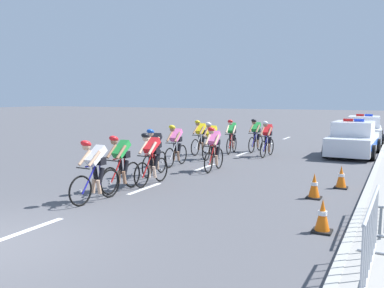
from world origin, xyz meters
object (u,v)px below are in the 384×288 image
object	(u,v)px
cyclist_ninth	(267,138)
cyclist_fifth	(214,148)
cyclist_eighth	(200,137)
cyclist_tenth	(256,135)
cyclist_second	(120,162)
cyclist_lead	(95,170)
cyclist_third	(151,158)
cyclist_sixth	(176,145)
cyclist_eleventh	(232,136)
police_car_second	(364,131)
traffic_cone_near	(341,177)
cyclist_fourth	(154,151)
cyclist_seventh	(211,140)
crowd_barrier_front	(370,241)
police_car_nearest	(353,140)
traffic_cone_far	(322,216)
traffic_cone_mid	(314,186)

from	to	relation	value
cyclist_ninth	cyclist_fifth	bearing A→B (deg)	-98.51
cyclist_eighth	cyclist_tenth	bearing A→B (deg)	46.51
cyclist_second	cyclist_lead	bearing A→B (deg)	-83.08
cyclist_third	cyclist_sixth	distance (m)	3.35
cyclist_fifth	cyclist_eighth	size ratio (longest dim) A/B	1.00
cyclist_ninth	cyclist_eleventh	world-z (taller)	same
cyclist_ninth	police_car_second	bearing A→B (deg)	66.84
traffic_cone_near	cyclist_eighth	bearing A→B (deg)	145.37
cyclist_fourth	cyclist_eleventh	distance (m)	6.15
cyclist_fourth	cyclist_sixth	xyz separation A→B (m)	(-0.29, 1.95, 0.00)
cyclist_seventh	traffic_cone_near	bearing A→B (deg)	-31.80
cyclist_ninth	cyclist_sixth	bearing A→B (deg)	-120.71
cyclist_second	cyclist_third	xyz separation A→B (m)	(0.30, 1.07, 0.00)
cyclist_lead	cyclist_ninth	bearing A→B (deg)	81.02
cyclist_fifth	cyclist_lead	bearing A→B (deg)	-99.36
cyclist_seventh	cyclist_tenth	bearing A→B (deg)	73.75
crowd_barrier_front	cyclist_seventh	bearing A→B (deg)	124.27
cyclist_third	crowd_barrier_front	xyz separation A→B (m)	(6.12, -4.36, -0.14)
crowd_barrier_front	police_car_nearest	bearing A→B (deg)	96.57
cyclist_eleventh	traffic_cone_near	world-z (taller)	cyclist_eleventh
cyclist_fifth	cyclist_eleventh	world-z (taller)	same
police_car_second	traffic_cone_near	size ratio (longest dim) A/B	7.03
cyclist_tenth	cyclist_fifth	bearing A→B (deg)	-86.91
cyclist_lead	cyclist_fifth	size ratio (longest dim) A/B	1.00
crowd_barrier_front	traffic_cone_far	size ratio (longest dim) A/B	3.63
cyclist_lead	cyclist_tenth	bearing A→B (deg)	87.01
cyclist_fifth	cyclist_tenth	distance (m)	5.52
cyclist_ninth	cyclist_eleventh	size ratio (longest dim) A/B	1.00
cyclist_sixth	crowd_barrier_front	xyz separation A→B (m)	(7.08, -7.57, -0.14)
cyclist_tenth	cyclist_lead	bearing A→B (deg)	-92.99
cyclist_seventh	traffic_cone_mid	distance (m)	7.04
traffic_cone_near	police_car_second	bearing A→B (deg)	91.88
cyclist_fourth	cyclist_seventh	bearing A→B (deg)	87.27
cyclist_second	cyclist_sixth	world-z (taller)	same
cyclist_fourth	traffic_cone_mid	size ratio (longest dim) A/B	2.69
cyclist_eighth	traffic_cone_near	distance (m)	7.87
cyclist_fourth	crowd_barrier_front	world-z (taller)	cyclist_fourth
cyclist_fifth	crowd_barrier_front	distance (m)	9.04
police_car_second	cyclist_ninth	bearing A→B (deg)	-113.16
cyclist_sixth	cyclist_lead	bearing A→B (deg)	-81.63
cyclist_eighth	cyclist_sixth	bearing A→B (deg)	-80.84
cyclist_third	cyclist_fourth	bearing A→B (deg)	117.83
cyclist_fifth	cyclist_eighth	xyz separation A→B (m)	(-2.18, 3.52, 0.00)
cyclist_second	police_car_nearest	bearing A→B (deg)	64.50
cyclist_fourth	cyclist_lead	bearing A→B (deg)	-81.64
traffic_cone_near	traffic_cone_far	size ratio (longest dim) A/B	1.00
cyclist_third	traffic_cone_near	xyz separation A→B (m)	(4.99, 1.94, -0.48)
crowd_barrier_front	cyclist_fourth	bearing A→B (deg)	140.37
cyclist_fifth	cyclist_sixth	xyz separation A→B (m)	(-1.67, 0.33, 0.00)
cyclist_ninth	traffic_cone_near	distance (m)	6.32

